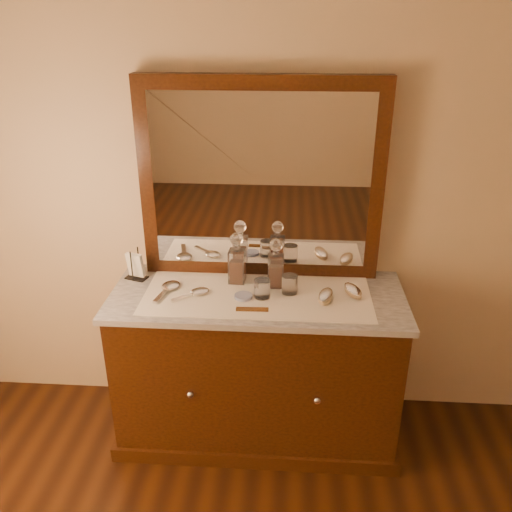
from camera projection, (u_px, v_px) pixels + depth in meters
The scene contains 18 objects.
dresser_cabinet at pixel (257, 368), 2.75m from camera, with size 1.40×0.55×0.82m, color black.
dresser_plinth at pixel (257, 422), 2.90m from camera, with size 1.46×0.59×0.08m, color black.
knob_left at pixel (190, 394), 2.49m from camera, with size 0.04×0.04×0.04m, color silver.
knob_right at pixel (317, 400), 2.45m from camera, with size 0.04×0.04×0.04m, color silver.
marble_top at pixel (257, 297), 2.57m from camera, with size 1.44×0.59×0.03m, color silver.
mirror_frame at pixel (261, 181), 2.58m from camera, with size 1.20×0.08×1.00m, color black.
mirror_glass at pixel (260, 183), 2.55m from camera, with size 1.06×0.01×0.86m, color white.
lace_runner at pixel (257, 296), 2.54m from camera, with size 1.10×0.45×0.00m, color silver.
pin_dish at pixel (243, 296), 2.52m from camera, with size 0.09×0.09×0.02m, color silver.
comb at pixel (252, 309), 2.41m from camera, with size 0.15×0.03×0.01m, color brown.
napkin_rack at pixel (136, 267), 2.69m from camera, with size 0.12×0.10×0.16m.
decanter_left at pixel (237, 263), 2.64m from camera, with size 0.09×0.09×0.27m.
decanter_right at pixel (276, 268), 2.59m from camera, with size 0.08×0.08×0.25m.
brush_near at pixel (326, 296), 2.49m from camera, with size 0.10×0.16×0.04m.
brush_far at pixel (353, 291), 2.54m from camera, with size 0.11×0.15×0.04m.
hand_mirror_outer at pixel (169, 287), 2.60m from camera, with size 0.11×0.24×0.02m.
hand_mirror_inner at pixel (196, 293), 2.55m from camera, with size 0.19×0.17×0.02m.
tumblers at pixel (276, 286), 2.53m from camera, with size 0.21×0.13×0.09m.
Camera 1 is at (0.15, -0.29, 2.09)m, focal length 36.81 mm.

